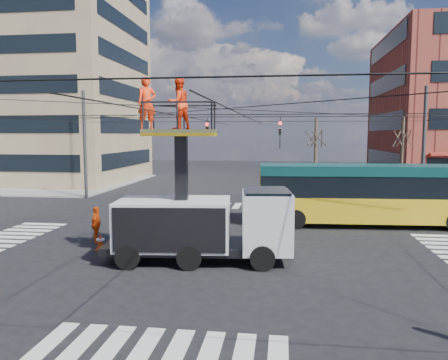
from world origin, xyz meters
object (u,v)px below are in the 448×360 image
utility_truck (202,204)px  flagger (285,216)px  traffic_cone (101,242)px  worker_ground (96,225)px  city_bus (375,193)px

utility_truck → flagger: size_ratio=3.57×
traffic_cone → worker_ground: 1.41m
utility_truck → worker_ground: size_ratio=4.43×
worker_ground → city_bus: bearing=-70.3°
utility_truck → city_bus: bearing=38.3°
city_bus → flagger: size_ratio=6.06×
city_bus → traffic_cone: 14.07m
city_bus → worker_ground: (-13.00, -5.52, -0.91)m
traffic_cone → flagger: 8.35m
city_bus → traffic_cone: city_bus is taller
utility_truck → traffic_cone: bearing=162.5°
utility_truck → traffic_cone: (-4.50, 0.93, -1.85)m
flagger → city_bus: bearing=119.6°
worker_ground → flagger: (8.31, 2.17, 0.20)m
utility_truck → worker_ground: utility_truck is taller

